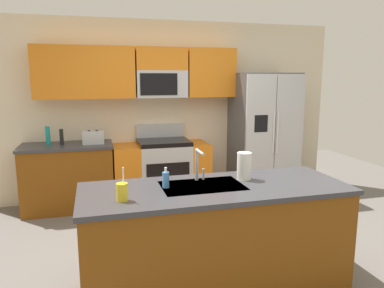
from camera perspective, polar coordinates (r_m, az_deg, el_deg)
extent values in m
plane|color=#66605B|center=(3.89, 3.09, -16.95)|extent=(9.00, 9.00, 0.00)
cube|color=beige|center=(5.56, -3.76, 5.35)|extent=(5.20, 0.10, 2.60)
cube|color=orange|center=(5.24, -19.93, 10.47)|extent=(0.70, 0.32, 0.70)
cube|color=orange|center=(5.23, -12.52, 10.84)|extent=(0.63, 0.32, 0.70)
cube|color=orange|center=(5.49, 2.84, 11.04)|extent=(0.71, 0.32, 0.70)
cube|color=#B7BABF|center=(5.31, -4.84, 9.31)|extent=(0.72, 0.32, 0.38)
cube|color=black|center=(5.14, -5.17, 9.27)|extent=(0.52, 0.01, 0.30)
cube|color=orange|center=(5.31, -4.90, 13.09)|extent=(0.72, 0.32, 0.32)
cube|color=brown|center=(5.27, -18.71, -5.09)|extent=(1.17, 0.60, 0.86)
cube|color=#38383D|center=(5.17, -19.00, -0.28)|extent=(1.20, 0.63, 0.04)
cube|color=#B7BABF|center=(5.35, -4.36, -4.45)|extent=(0.72, 0.60, 0.84)
cube|color=black|center=(5.05, -3.71, -4.98)|extent=(0.60, 0.01, 0.36)
cube|color=black|center=(5.25, -4.43, 0.30)|extent=(0.72, 0.60, 0.06)
cube|color=#B7BABF|center=(5.49, -4.98, 2.12)|extent=(0.72, 0.06, 0.20)
cube|color=orange|center=(5.28, -10.15, -4.79)|extent=(0.36, 0.60, 0.84)
cube|color=orange|center=(5.46, 0.81, -4.11)|extent=(0.28, 0.60, 0.84)
cube|color=#4C4F54|center=(5.68, 10.99, 1.47)|extent=(0.90, 0.70, 1.85)
cube|color=#B7BABF|center=(5.25, 10.56, 0.77)|extent=(0.44, 0.04, 1.81)
cube|color=#B7BABF|center=(5.46, 14.82, 0.96)|extent=(0.44, 0.04, 1.81)
cylinder|color=silver|center=(5.30, 12.63, 1.79)|extent=(0.02, 0.02, 0.60)
cylinder|color=silver|center=(5.33, 13.20, 1.81)|extent=(0.02, 0.02, 0.60)
cube|color=black|center=(5.20, 10.74, 3.14)|extent=(0.20, 0.00, 0.24)
cube|color=brown|center=(3.21, 3.60, -14.65)|extent=(2.17, 0.80, 0.86)
cube|color=#38383D|center=(3.05, 3.70, -6.96)|extent=(2.21, 0.84, 0.04)
cube|color=#B7BABF|center=(3.06, 1.61, -6.76)|extent=(0.68, 0.44, 0.03)
cube|color=#B7BABF|center=(5.09, -15.17, 1.02)|extent=(0.28, 0.16, 0.18)
cube|color=black|center=(5.08, -15.78, 1.98)|extent=(0.03, 0.11, 0.01)
cube|color=black|center=(5.08, -14.65, 2.03)|extent=(0.03, 0.11, 0.01)
cylinder|color=black|center=(5.16, -19.68, 1.05)|extent=(0.05, 0.05, 0.21)
cylinder|color=teal|center=(5.22, -21.57, 1.24)|extent=(0.06, 0.06, 0.24)
cylinder|color=#B7BABF|center=(3.18, 0.74, -3.22)|extent=(0.03, 0.03, 0.28)
cylinder|color=#B7BABF|center=(3.06, 1.26, -1.27)|extent=(0.02, 0.20, 0.02)
cylinder|color=#B7BABF|center=(3.22, 1.76, -4.71)|extent=(0.02, 0.02, 0.10)
cylinder|color=yellow|center=(2.72, -10.86, -7.38)|extent=(0.08, 0.08, 0.13)
cylinder|color=white|center=(2.69, -10.69, -5.01)|extent=(0.01, 0.03, 0.14)
cylinder|color=#4C8CD8|center=(2.99, -4.12, -5.61)|extent=(0.06, 0.06, 0.13)
cylinder|color=white|center=(2.97, -4.14, -4.04)|extent=(0.02, 0.02, 0.04)
cylinder|color=white|center=(3.24, 8.13, -3.41)|extent=(0.12, 0.12, 0.24)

